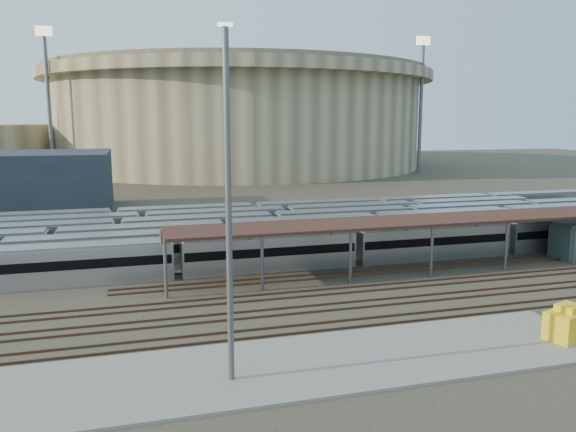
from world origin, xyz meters
The scene contains 11 objects.
ground centered at (0.00, 0.00, 0.00)m, with size 420.00×420.00×0.00m, color #383026.
apron centered at (-5.00, -15.00, 0.10)m, with size 50.00×9.00×0.20m, color gray.
subway_trains centered at (-1.39, 18.50, 1.80)m, with size 127.95×23.90×3.60m.
inspection_shed centered at (22.00, 4.00, 4.98)m, with size 60.30×6.00×5.30m.
empty_tracks centered at (0.00, -5.00, 0.09)m, with size 170.00×9.62×0.18m.
stadium centered at (25.00, 140.00, 16.47)m, with size 124.00×124.00×32.50m.
floodlight_0 centered at (-30.00, 110.00, 20.65)m, with size 4.00×1.00×38.40m.
floodlight_2 centered at (70.00, 100.00, 20.65)m, with size 4.00×1.00×38.40m.
floodlight_3 centered at (-10.00, 160.00, 20.65)m, with size 4.00×1.00×38.40m.
yard_light_pole centered at (-5.29, -15.92, 10.40)m, with size 0.81×0.36×20.23m.
yellow_equipment centered at (18.50, -16.03, 1.19)m, with size 3.15×1.97×1.97m, color yellow.
Camera 1 is at (-10.44, -46.76, 15.33)m, focal length 35.00 mm.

